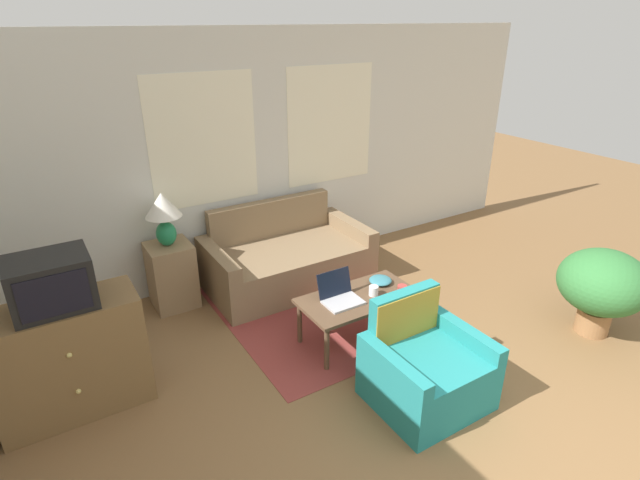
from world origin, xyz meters
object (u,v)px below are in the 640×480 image
armchair (423,369)px  cup_yellow (374,291)px  coffee_table (359,301)px  snack_bowl (380,280)px  potted_plant (602,284)px  couch (285,260)px  cup_navy (402,291)px  television (51,283)px  table_lamp (163,212)px  laptop (340,295)px

armchair → cup_yellow: 0.88m
coffee_table → snack_bowl: (0.31, 0.09, 0.08)m
armchair → potted_plant: bearing=-5.1°
couch → cup_navy: 1.53m
armchair → potted_plant: (1.94, -0.17, 0.24)m
armchair → cup_yellow: bearing=79.4°
armchair → snack_bowl: bearing=70.6°
television → snack_bowl: 2.66m
cup_yellow → table_lamp: bearing=132.0°
cup_yellow → laptop: bearing=165.7°
snack_bowl → potted_plant: bearing=-35.6°
television → laptop: size_ratio=1.58×
couch → cup_yellow: couch is taller
television → coffee_table: bearing=-9.5°
table_lamp → laptop: 1.84m
cup_navy → table_lamp: bearing=133.5°
table_lamp → cup_yellow: size_ratio=6.02×
coffee_table → snack_bowl: 0.33m
laptop → table_lamp: bearing=126.4°
couch → coffee_table: (0.05, -1.28, 0.12)m
laptop → snack_bowl: laptop is taller
coffee_table → snack_bowl: snack_bowl is taller
television → coffee_table: 2.40m
television → table_lamp: bearing=45.8°
cup_yellow → television: bearing=169.9°
coffee_table → snack_bowl: bearing=16.5°
table_lamp → laptop: (1.05, -1.42, -0.51)m
table_lamp → television: bearing=-134.2°
couch → cup_yellow: 1.36m
coffee_table → cup_navy: bearing=-29.6°
coffee_table → cup_navy: size_ratio=10.31×
table_lamp → potted_plant: size_ratio=0.66×
coffee_table → cup_yellow: size_ratio=11.89×
cup_yellow → couch: bearing=97.4°
laptop → cup_navy: (0.51, -0.22, -0.00)m
coffee_table → armchair: bearing=-92.1°
armchair → coffee_table: bearing=87.9°
armchair → cup_navy: size_ratio=7.92×
couch → potted_plant: bearing=-50.0°
snack_bowl → potted_plant: potted_plant is taller
coffee_table → cup_yellow: (0.12, -0.05, 0.09)m
television → potted_plant: size_ratio=0.63×
couch → cup_navy: (0.38, -1.47, 0.22)m
table_lamp → armchair: bearing=-62.9°
laptop → television: bearing=170.5°
armchair → cup_navy: 0.81m
couch → armchair: bearing=-89.6°
coffee_table → table_lamp: bearing=130.3°
armchair → table_lamp: table_lamp is taller
television → cup_yellow: television is taller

